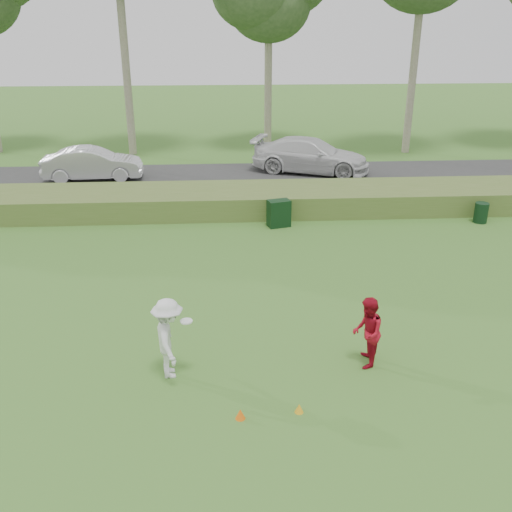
{
  "coord_description": "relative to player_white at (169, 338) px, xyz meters",
  "views": [
    {
      "loc": [
        -0.9,
        -10.36,
        7.31
      ],
      "look_at": [
        0.0,
        4.0,
        1.3
      ],
      "focal_mm": 40.0,
      "sensor_mm": 36.0,
      "label": 1
    }
  ],
  "objects": [
    {
      "name": "utility_cabinet",
      "position": [
        3.36,
        9.59,
        -0.41
      ],
      "size": [
        0.93,
        0.71,
        1.02
      ],
      "primitive_type": "cube",
      "rotation": [
        0.0,
        0.0,
        0.27
      ],
      "color": "black",
      "rests_on": "ground"
    },
    {
      "name": "player_red",
      "position": [
        4.39,
        0.13,
        -0.09
      ],
      "size": [
        0.79,
        0.92,
        1.66
      ],
      "primitive_type": "imported",
      "rotation": [
        0.0,
        0.0,
        -1.78
      ],
      "color": "maroon",
      "rests_on": "ground"
    },
    {
      "name": "player_white",
      "position": [
        0.0,
        0.0,
        0.0
      ],
      "size": [
        0.97,
        1.29,
        1.84
      ],
      "rotation": [
        0.0,
        0.0,
        1.74
      ],
      "color": "white",
      "rests_on": "ground"
    },
    {
      "name": "ground",
      "position": [
        2.12,
        -0.41,
        -0.92
      ],
      "size": [
        120.0,
        120.0,
        0.0
      ],
      "primitive_type": "plane",
      "color": "#356B23",
      "rests_on": "ground"
    },
    {
      "name": "cone_orange",
      "position": [
        1.48,
        -1.61,
        -0.81
      ],
      "size": [
        0.2,
        0.2,
        0.22
      ],
      "primitive_type": "cone",
      "color": "#FF660D",
      "rests_on": "ground"
    },
    {
      "name": "car_mid",
      "position": [
        -4.97,
        16.72,
        -0.09
      ],
      "size": [
        4.81,
        1.98,
        1.55
      ],
      "primitive_type": "imported",
      "rotation": [
        0.0,
        0.0,
        1.65
      ],
      "color": "silver",
      "rests_on": "park_road"
    },
    {
      "name": "reed_strip",
      "position": [
        2.12,
        11.59,
        -0.47
      ],
      "size": [
        80.0,
        3.0,
        0.9
      ],
      "primitive_type": "cube",
      "color": "#4A6629",
      "rests_on": "ground"
    },
    {
      "name": "cone_yellow",
      "position": [
        2.67,
        -1.49,
        -0.82
      ],
      "size": [
        0.18,
        0.18,
        0.2
      ],
      "primitive_type": "cone",
      "color": "#FAAD1A",
      "rests_on": "ground"
    },
    {
      "name": "trash_bin",
      "position": [
        11.19,
        9.55,
        -0.53
      ],
      "size": [
        0.59,
        0.59,
        0.78
      ],
      "primitive_type": "cylinder",
      "rotation": [
        0.0,
        0.0,
        0.14
      ],
      "color": "black",
      "rests_on": "ground"
    },
    {
      "name": "park_road",
      "position": [
        2.12,
        16.59,
        -0.89
      ],
      "size": [
        80.0,
        6.0,
        0.06
      ],
      "primitive_type": "cube",
      "color": "#2D2D2D",
      "rests_on": "ground"
    },
    {
      "name": "car_right",
      "position": [
        5.76,
        17.53,
        -0.01
      ],
      "size": [
        6.33,
        4.23,
        1.7
      ],
      "primitive_type": "imported",
      "rotation": [
        0.0,
        0.0,
        1.22
      ],
      "color": "silver",
      "rests_on": "park_road"
    }
  ]
}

